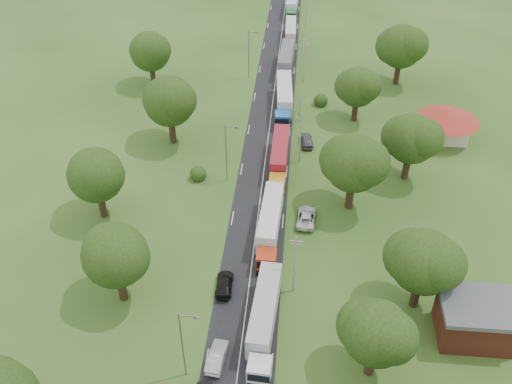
# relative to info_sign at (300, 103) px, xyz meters

# --- Properties ---
(ground) EXTENTS (260.00, 260.00, 0.00)m
(ground) POSITION_rel_info_sign_xyz_m (-5.20, -35.00, -3.00)
(ground) COLOR #294A18
(ground) RESTS_ON ground
(road) EXTENTS (8.00, 200.00, 0.04)m
(road) POSITION_rel_info_sign_xyz_m (-5.20, -15.00, -3.00)
(road) COLOR black
(road) RESTS_ON ground
(info_sign) EXTENTS (0.12, 3.10, 4.10)m
(info_sign) POSITION_rel_info_sign_xyz_m (0.00, 0.00, 0.00)
(info_sign) COLOR slate
(info_sign) RESTS_ON ground
(pole_1) EXTENTS (1.60, 0.24, 9.00)m
(pole_1) POSITION_rel_info_sign_xyz_m (0.30, -42.00, 1.68)
(pole_1) COLOR gray
(pole_1) RESTS_ON ground
(pole_2) EXTENTS (1.60, 0.24, 9.00)m
(pole_2) POSITION_rel_info_sign_xyz_m (0.30, -14.00, 1.68)
(pole_2) COLOR gray
(pole_2) RESTS_ON ground
(pole_3) EXTENTS (1.60, 0.24, 9.00)m
(pole_3) POSITION_rel_info_sign_xyz_m (0.30, 14.00, 1.68)
(pole_3) COLOR gray
(pole_3) RESTS_ON ground
(pole_4) EXTENTS (1.60, 0.24, 9.00)m
(pole_4) POSITION_rel_info_sign_xyz_m (0.30, 42.00, 1.68)
(pole_4) COLOR gray
(pole_4) RESTS_ON ground
(lamp_0) EXTENTS (2.03, 0.22, 10.00)m
(lamp_0) POSITION_rel_info_sign_xyz_m (-10.55, -55.00, 2.55)
(lamp_0) COLOR slate
(lamp_0) RESTS_ON ground
(lamp_1) EXTENTS (2.03, 0.22, 10.00)m
(lamp_1) POSITION_rel_info_sign_xyz_m (-10.55, -20.00, 2.55)
(lamp_1) COLOR slate
(lamp_1) RESTS_ON ground
(lamp_2) EXTENTS (2.03, 0.22, 10.00)m
(lamp_2) POSITION_rel_info_sign_xyz_m (-10.55, 15.00, 2.55)
(lamp_2) COLOR slate
(lamp_2) RESTS_ON ground
(tree_2) EXTENTS (8.00, 8.00, 10.10)m
(tree_2) POSITION_rel_info_sign_xyz_m (8.79, -52.86, 3.59)
(tree_2) COLOR #382616
(tree_2) RESTS_ON ground
(tree_3) EXTENTS (8.80, 8.80, 11.07)m
(tree_3) POSITION_rel_info_sign_xyz_m (14.79, -42.84, 4.22)
(tree_3) COLOR #382616
(tree_3) RESTS_ON ground
(tree_4) EXTENTS (9.60, 9.60, 12.05)m
(tree_4) POSITION_rel_info_sign_xyz_m (7.79, -24.83, 4.85)
(tree_4) COLOR #382616
(tree_4) RESTS_ON ground
(tree_5) EXTENTS (8.80, 8.80, 11.07)m
(tree_5) POSITION_rel_info_sign_xyz_m (16.79, -16.84, 4.22)
(tree_5) COLOR #382616
(tree_5) RESTS_ON ground
(tree_6) EXTENTS (8.00, 8.00, 10.10)m
(tree_6) POSITION_rel_info_sign_xyz_m (9.79, 0.14, 3.59)
(tree_6) COLOR #382616
(tree_6) RESTS_ON ground
(tree_7) EXTENTS (9.60, 9.60, 12.05)m
(tree_7) POSITION_rel_info_sign_xyz_m (18.79, 15.17, 4.85)
(tree_7) COLOR #382616
(tree_7) RESTS_ON ground
(tree_10) EXTENTS (8.80, 8.80, 11.07)m
(tree_10) POSITION_rel_info_sign_xyz_m (-20.21, -44.84, 4.22)
(tree_10) COLOR #382616
(tree_10) RESTS_ON ground
(tree_11) EXTENTS (8.80, 8.80, 11.07)m
(tree_11) POSITION_rel_info_sign_xyz_m (-27.21, -29.84, 4.22)
(tree_11) COLOR #382616
(tree_11) RESTS_ON ground
(tree_12) EXTENTS (9.60, 9.60, 12.05)m
(tree_12) POSITION_rel_info_sign_xyz_m (-21.21, -9.83, 4.85)
(tree_12) COLOR #382616
(tree_12) RESTS_ON ground
(tree_13) EXTENTS (8.80, 8.80, 11.07)m
(tree_13) POSITION_rel_info_sign_xyz_m (-29.21, 10.16, 4.22)
(tree_13) COLOR #382616
(tree_13) RESTS_ON ground
(house_brick) EXTENTS (8.60, 6.60, 5.20)m
(house_brick) POSITION_rel_info_sign_xyz_m (20.80, -47.00, -0.35)
(house_brick) COLOR maroon
(house_brick) RESTS_ON ground
(house_cream) EXTENTS (10.08, 10.08, 5.80)m
(house_cream) POSITION_rel_info_sign_xyz_m (24.80, -5.00, 0.64)
(house_cream) COLOR beige
(house_cream) RESTS_ON ground
(truck_0) EXTENTS (3.32, 14.95, 4.13)m
(truck_0) POSITION_rel_info_sign_xyz_m (-2.83, -48.52, -0.81)
(truck_0) COLOR silver
(truck_0) RESTS_ON ground
(truck_1) EXTENTS (3.08, 14.89, 4.12)m
(truck_1) POSITION_rel_info_sign_xyz_m (-3.25, -32.34, -0.82)
(truck_1) COLOR #AE3013
(truck_1) RESTS_ON ground
(truck_2) EXTENTS (2.57, 14.49, 4.02)m
(truck_2) POSITION_rel_info_sign_xyz_m (-2.83, -16.05, -0.87)
(truck_2) COLOR #BB8016
(truck_2) RESTS_ON ground
(truck_3) EXTENTS (3.50, 15.67, 4.33)m
(truck_3) POSITION_rel_info_sign_xyz_m (-3.01, 2.74, -0.71)
(truck_3) COLOR #1C5CAA
(truck_3) RESTS_ON ground
(truck_4) EXTENTS (3.04, 15.14, 4.19)m
(truck_4) POSITION_rel_info_sign_xyz_m (-3.33, 18.59, -0.78)
(truck_4) COLOR silver
(truck_4) RESTS_ON ground
(truck_5) EXTENTS (2.59, 13.55, 3.75)m
(truck_5) POSITION_rel_info_sign_xyz_m (-3.04, 33.83, -1.01)
(truck_5) COLOR #AE301A
(truck_5) RESTS_ON ground
(truck_6) EXTENTS (2.85, 14.24, 3.94)m
(truck_6) POSITION_rel_info_sign_xyz_m (-3.27, 51.88, -0.91)
(truck_6) COLOR #286C2D
(truck_6) RESTS_ON ground
(car_lane_mid) EXTENTS (2.06, 4.84, 1.55)m
(car_lane_mid) POSITION_rel_info_sign_xyz_m (-7.59, -53.00, -2.23)
(car_lane_mid) COLOR #A9AEB2
(car_lane_mid) RESTS_ON ground
(car_lane_rear) EXTENTS (2.19, 5.04, 1.44)m
(car_lane_rear) POSITION_rel_info_sign_xyz_m (-8.20, -42.34, -2.28)
(car_lane_rear) COLOR black
(car_lane_rear) RESTS_ON ground
(car_verge_near) EXTENTS (2.93, 5.70, 1.54)m
(car_verge_near) POSITION_rel_info_sign_xyz_m (1.67, -28.73, -2.23)
(car_verge_near) COLOR silver
(car_verge_near) RESTS_ON ground
(car_verge_far) EXTENTS (2.58, 5.01, 1.63)m
(car_verge_far) POSITION_rel_info_sign_xyz_m (1.38, -8.74, -2.19)
(car_verge_far) COLOR #4B4E52
(car_verge_far) RESTS_ON ground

